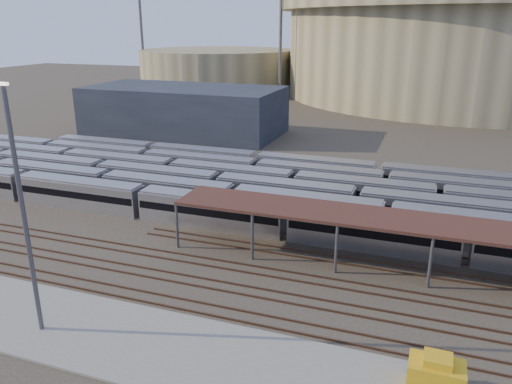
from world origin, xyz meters
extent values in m
plane|color=#383026|center=(0.00, 0.00, 0.00)|extent=(420.00, 420.00, 0.00)
cube|color=gray|center=(-5.00, -15.00, 0.10)|extent=(50.00, 9.00, 0.20)
cube|color=silver|center=(2.29, 8.00, 1.80)|extent=(112.00, 2.90, 3.60)
cube|color=silver|center=(-5.96, 12.20, 1.80)|extent=(112.00, 2.90, 3.60)
cube|color=silver|center=(-9.96, 16.40, 1.80)|extent=(112.00, 2.90, 3.60)
cube|color=silver|center=(-0.48, 20.60, 1.80)|extent=(112.00, 2.90, 3.60)
cube|color=silver|center=(-7.41, 24.80, 1.80)|extent=(112.00, 2.90, 3.60)
cube|color=silver|center=(9.90, 29.00, 1.80)|extent=(112.00, 2.90, 3.60)
cylinder|color=#535357|center=(-8.00, 1.30, 2.50)|extent=(0.30, 0.30, 5.00)
cylinder|color=#535357|center=(-8.00, 6.70, 2.50)|extent=(0.30, 0.30, 5.00)
cylinder|color=#535357|center=(0.57, 1.30, 2.50)|extent=(0.30, 0.30, 5.00)
cylinder|color=#535357|center=(0.57, 6.70, 2.50)|extent=(0.30, 0.30, 5.00)
cylinder|color=#535357|center=(9.14, 1.30, 2.50)|extent=(0.30, 0.30, 5.00)
cylinder|color=#535357|center=(9.14, 6.70, 2.50)|extent=(0.30, 0.30, 5.00)
cylinder|color=#535357|center=(17.71, 1.30, 2.50)|extent=(0.30, 0.30, 5.00)
cylinder|color=#535357|center=(17.71, 6.70, 2.50)|extent=(0.30, 0.30, 5.00)
cube|color=#3C1F18|center=(22.00, 4.00, 5.15)|extent=(60.00, 6.00, 0.30)
cube|color=#4C3323|center=(0.00, -1.75, 0.09)|extent=(170.00, 0.12, 0.18)
cube|color=#4C3323|center=(0.00, -0.25, 0.09)|extent=(170.00, 0.12, 0.18)
cube|color=#4C3323|center=(0.00, -5.75, 0.09)|extent=(170.00, 0.12, 0.18)
cube|color=#4C3323|center=(0.00, -4.25, 0.09)|extent=(170.00, 0.12, 0.18)
cube|color=#4C3323|center=(0.00, -9.75, 0.09)|extent=(170.00, 0.12, 0.18)
cube|color=#4C3323|center=(0.00, -8.25, 0.09)|extent=(170.00, 0.12, 0.18)
cylinder|color=#9B9069|center=(25.00, 140.00, 14.00)|extent=(116.00, 116.00, 28.00)
cylinder|color=#9B9069|center=(25.00, 140.00, 29.50)|extent=(124.00, 124.00, 3.00)
cylinder|color=#9B9069|center=(-60.00, 130.00, 7.00)|extent=(56.00, 56.00, 14.00)
cube|color=#1E232D|center=(-35.00, 55.00, 5.00)|extent=(42.00, 20.00, 10.00)
cylinder|color=#535357|center=(-30.00, 110.00, 18.00)|extent=(1.00, 1.00, 36.00)
cylinder|color=#535357|center=(-85.00, 120.00, 18.00)|extent=(1.00, 1.00, 36.00)
cylinder|color=#535357|center=(-10.00, 160.00, 18.00)|extent=(1.00, 1.00, 36.00)
cylinder|color=#535357|center=(-10.74, -16.12, 9.64)|extent=(0.36, 0.36, 18.88)
cube|color=#FFF2CC|center=(-10.74, -16.12, 19.18)|extent=(0.81, 0.34, 0.20)
cube|color=gold|center=(18.50, -13.23, 1.30)|extent=(3.56, 2.25, 2.20)
camera|label=1|loc=(16.55, -42.21, 23.00)|focal=35.00mm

